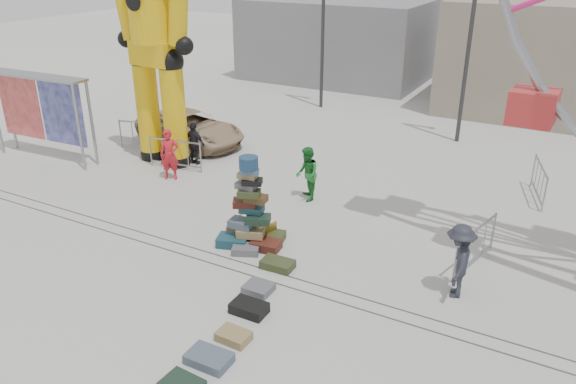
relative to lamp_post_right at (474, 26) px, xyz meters
The scene contains 25 objects.
ground 14.09m from the lamp_post_right, 103.39° to the right, with size 90.00×90.00×0.00m, color #9E9E99.
track_line_near 13.54m from the lamp_post_right, 104.01° to the right, with size 40.00×0.04×0.01m, color #47443F.
track_line_far 13.18m from the lamp_post_right, 104.46° to the right, with size 40.00×0.04×0.01m, color #47443F.
building_left 13.00m from the lamp_post_right, 135.30° to the left, with size 10.00×8.00×4.40m, color gray.
lamp_post_right is the anchor object (origin of this frame).
lamp_post_left 7.28m from the lamp_post_right, 164.05° to the left, with size 1.41×0.25×8.00m.
suitcase_tower 12.05m from the lamp_post_right, 104.49° to the right, with size 1.82×1.59×2.46m.
crash_test_dummy 11.53m from the lamp_post_right, 140.01° to the right, with size 3.38×1.49×8.53m.
banner_scaffold 15.92m from the lamp_post_right, 144.27° to the right, with size 4.31×0.94×3.09m.
steamer_trunk 11.79m from the lamp_post_right, 105.87° to the right, with size 1.00×0.58×0.47m, color silver.
row_case_0 12.68m from the lamp_post_right, 97.94° to the right, with size 0.79×0.50×0.21m, color #384221.
row_case_1 13.70m from the lamp_post_right, 96.74° to the right, with size 0.62×0.57×0.18m, color slate.
row_case_2 14.40m from the lamp_post_right, 95.36° to the right, with size 0.78×0.50×0.24m, color black.
row_case_3 15.26m from the lamp_post_right, 94.18° to the right, with size 0.66×0.46×0.19m, color #99804D.
row_case_4 16.01m from the lamp_post_right, 94.12° to the right, with size 0.85×0.56×0.20m, color #4D5F6F.
barricade_dummy_a 12.98m from the lamp_post_right, 147.35° to the right, with size 2.00×0.10×1.10m, color gray, non-canonical shape.
barricade_dummy_b 11.75m from the lamp_post_right, 142.91° to the right, with size 2.00×0.10×1.10m, color gray, non-canonical shape.
barricade_dummy_c 11.86m from the lamp_post_right, 135.81° to the right, with size 2.00×0.10×1.10m, color gray, non-canonical shape.
barricade_wheel_front 10.51m from the lamp_post_right, 75.03° to the right, with size 2.00×0.10×1.10m, color gray, non-canonical shape.
barricade_wheel_back 6.78m from the lamp_post_right, 52.30° to the right, with size 2.00×0.10×1.10m, color gray, non-canonical shape.
pedestrian_red 12.02m from the lamp_post_right, 131.48° to the right, with size 0.63×0.41×1.72m, color red.
pedestrian_green 9.13m from the lamp_post_right, 109.84° to the right, with size 0.82×0.64×1.69m, color #1C7027.
pedestrian_black 11.11m from the lamp_post_right, 137.56° to the right, with size 0.90×0.37×1.53m, color black.
pedestrian_grey 11.69m from the lamp_post_right, 77.44° to the right, with size 1.13×0.65×1.75m, color #22242E.
parked_suv 11.36m from the lamp_post_right, 149.77° to the right, with size 2.13×4.62×1.28m, color tan.
Camera 1 is at (7.33, -9.00, 7.29)m, focal length 35.00 mm.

